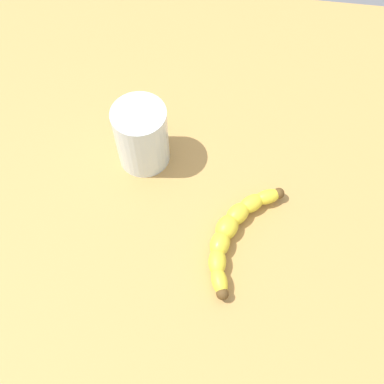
% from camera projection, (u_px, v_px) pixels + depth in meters
% --- Properties ---
extents(wooden_tabletop, '(1.20, 1.20, 0.03)m').
position_uv_depth(wooden_tabletop, '(185.00, 223.00, 0.81)').
color(wooden_tabletop, '#B38747').
rests_on(wooden_tabletop, ground).
extents(banana, '(0.21, 0.12, 0.04)m').
position_uv_depth(banana, '(234.00, 231.00, 0.76)').
color(banana, yellow).
rests_on(banana, wooden_tabletop).
extents(smoothie_glass, '(0.09, 0.09, 0.13)m').
position_uv_depth(smoothie_glass, '(142.00, 137.00, 0.80)').
color(smoothie_glass, silver).
rests_on(smoothie_glass, wooden_tabletop).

